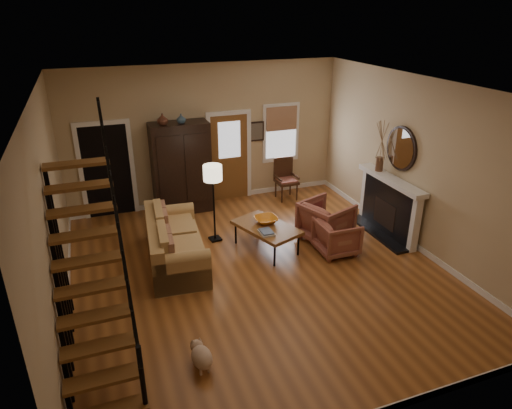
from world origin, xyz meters
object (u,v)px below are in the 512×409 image
object	(u,v)px
armoire	(181,168)
floor_lamp	(214,204)
armchair_left	(337,237)
coffee_table	(266,238)
armchair_right	(326,221)
sofa	(176,242)
side_chair	(287,179)

from	to	relation	value
armoire	floor_lamp	size ratio (longest dim) A/B	1.29
armchair_left	coffee_table	bearing A→B (deg)	65.10
armchair_left	armchair_right	bearing A→B (deg)	-5.28
floor_lamp	sofa	bearing A→B (deg)	-147.32
floor_lamp	side_chair	world-z (taller)	floor_lamp
floor_lamp	armoire	bearing A→B (deg)	99.59
armchair_left	floor_lamp	bearing A→B (deg)	58.41
side_chair	armchair_left	bearing A→B (deg)	-93.67
armchair_right	armoire	bearing A→B (deg)	24.45
coffee_table	armchair_left	xyz separation A→B (m)	(1.23, -0.60, 0.09)
floor_lamp	side_chair	bearing A→B (deg)	33.57
armchair_right	sofa	bearing A→B (deg)	66.58
sofa	side_chair	distance (m)	3.81
sofa	coffee_table	bearing A→B (deg)	0.44
sofa	armchair_right	size ratio (longest dim) A/B	2.46
sofa	side_chair	bearing A→B (deg)	38.36
coffee_table	floor_lamp	xyz separation A→B (m)	(-0.85, 0.73, 0.56)
armchair_right	coffee_table	bearing A→B (deg)	68.39
armoire	side_chair	distance (m)	2.61
coffee_table	side_chair	xyz separation A→B (m)	(1.42, 2.23, 0.25)
side_chair	floor_lamp	bearing A→B (deg)	-146.43
armoire	armchair_right	distance (m)	3.52
sofa	floor_lamp	size ratio (longest dim) A/B	1.39
armoire	armchair_left	size ratio (longest dim) A/B	2.77
sofa	side_chair	xyz separation A→B (m)	(3.18, 2.09, 0.09)
armchair_right	floor_lamp	world-z (taller)	floor_lamp
coffee_table	floor_lamp	size ratio (longest dim) A/B	0.82
sofa	armchair_right	world-z (taller)	sofa
armoire	armchair_left	distance (m)	3.91
floor_lamp	side_chair	xyz separation A→B (m)	(2.26, 1.50, -0.30)
coffee_table	armchair_right	bearing A→B (deg)	-1.46
armchair_right	side_chair	bearing A→B (deg)	-23.17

